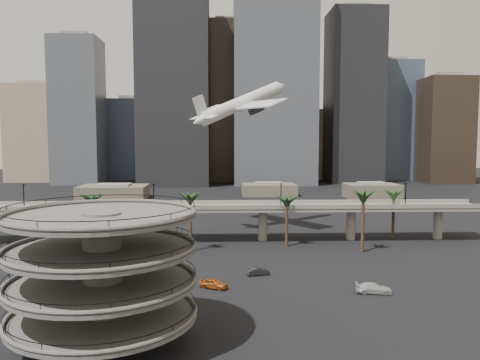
{
  "coord_description": "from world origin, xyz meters",
  "views": [
    {
      "loc": [
        1.14,
        -58.54,
        24.65
      ],
      "look_at": [
        4.41,
        28.0,
        17.26
      ],
      "focal_mm": 35.0,
      "sensor_mm": 36.0,
      "label": 1
    }
  ],
  "objects_px": {
    "car_b": "(258,272)",
    "car_c": "(374,288)",
    "overpass": "(218,211)",
    "car_a": "(214,283)",
    "airborne_jet": "(242,103)",
    "parking_ramp": "(103,266)"
  },
  "relations": [
    {
      "from": "parking_ramp",
      "to": "car_b",
      "type": "height_order",
      "value": "parking_ramp"
    },
    {
      "from": "overpass",
      "to": "car_a",
      "type": "xyz_separation_m",
      "value": [
        -0.39,
        -37.29,
        -6.52
      ]
    },
    {
      "from": "overpass",
      "to": "car_a",
      "type": "distance_m",
      "value": 37.85
    },
    {
      "from": "car_a",
      "to": "car_b",
      "type": "relative_size",
      "value": 1.18
    },
    {
      "from": "car_b",
      "to": "car_c",
      "type": "distance_m",
      "value": 20.91
    },
    {
      "from": "airborne_jet",
      "to": "car_c",
      "type": "distance_m",
      "value": 67.16
    },
    {
      "from": "car_a",
      "to": "car_c",
      "type": "xyz_separation_m",
      "value": [
        25.89,
        -3.49,
        0.0
      ]
    },
    {
      "from": "overpass",
      "to": "airborne_jet",
      "type": "xyz_separation_m",
      "value": [
        6.5,
        14.09,
        27.22
      ]
    },
    {
      "from": "parking_ramp",
      "to": "airborne_jet",
      "type": "bearing_deg",
      "value": 75.06
    },
    {
      "from": "overpass",
      "to": "car_c",
      "type": "bearing_deg",
      "value": -57.98
    },
    {
      "from": "car_b",
      "to": "car_c",
      "type": "xyz_separation_m",
      "value": [
        17.9,
        -10.81,
        0.15
      ]
    },
    {
      "from": "overpass",
      "to": "car_b",
      "type": "distance_m",
      "value": 31.63
    },
    {
      "from": "car_a",
      "to": "car_b",
      "type": "height_order",
      "value": "car_a"
    },
    {
      "from": "parking_ramp",
      "to": "overpass",
      "type": "xyz_separation_m",
      "value": [
        13.0,
        59.0,
        -2.5
      ]
    },
    {
      "from": "car_c",
      "to": "overpass",
      "type": "bearing_deg",
      "value": 39.94
    },
    {
      "from": "airborne_jet",
      "to": "car_b",
      "type": "height_order",
      "value": "airborne_jet"
    },
    {
      "from": "car_a",
      "to": "airborne_jet",
      "type": "bearing_deg",
      "value": 18.76
    },
    {
      "from": "airborne_jet",
      "to": "car_a",
      "type": "height_order",
      "value": "airborne_jet"
    },
    {
      "from": "parking_ramp",
      "to": "car_c",
      "type": "relative_size",
      "value": 3.9
    },
    {
      "from": "parking_ramp",
      "to": "car_a",
      "type": "height_order",
      "value": "parking_ramp"
    },
    {
      "from": "overpass",
      "to": "car_a",
      "type": "bearing_deg",
      "value": -90.6
    },
    {
      "from": "parking_ramp",
      "to": "overpass",
      "type": "distance_m",
      "value": 60.46
    }
  ]
}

